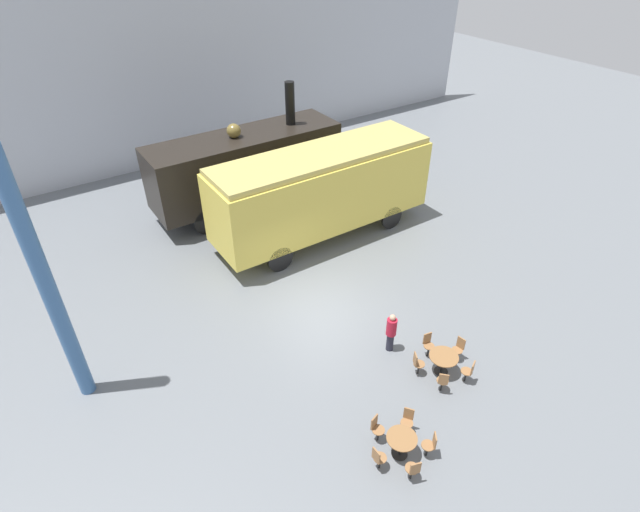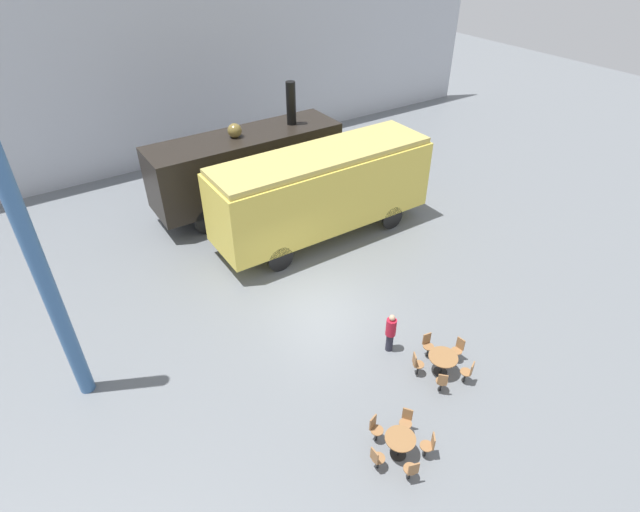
# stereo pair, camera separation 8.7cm
# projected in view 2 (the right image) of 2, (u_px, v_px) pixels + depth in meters

# --- Properties ---
(ground_plane) EXTENTS (80.00, 80.00, 0.00)m
(ground_plane) POSITION_uv_depth(u_px,v_px,m) (321.00, 310.00, 18.35)
(ground_plane) COLOR slate
(backdrop_wall) EXTENTS (44.00, 0.15, 9.00)m
(backdrop_wall) POSITION_uv_depth(u_px,v_px,m) (159.00, 83.00, 26.30)
(backdrop_wall) COLOR #B2B7C1
(backdrop_wall) RESTS_ON ground_plane
(steam_locomotive) EXTENTS (9.09, 2.59, 5.63)m
(steam_locomotive) POSITION_uv_depth(u_px,v_px,m) (247.00, 164.00, 23.44)
(steam_locomotive) COLOR black
(steam_locomotive) RESTS_ON ground_plane
(passenger_coach_vintage) EXTENTS (9.73, 2.83, 3.95)m
(passenger_coach_vintage) POSITION_uv_depth(u_px,v_px,m) (322.00, 188.00, 21.25)
(passenger_coach_vintage) COLOR #E0C64C
(passenger_coach_vintage) RESTS_ON ground_plane
(cafe_table_near) EXTENTS (0.83, 0.83, 0.72)m
(cafe_table_near) POSITION_uv_depth(u_px,v_px,m) (400.00, 442.00, 13.21)
(cafe_table_near) COLOR black
(cafe_table_near) RESTS_ON ground_plane
(cafe_table_mid) EXTENTS (0.92, 0.92, 0.70)m
(cafe_table_mid) POSITION_uv_depth(u_px,v_px,m) (443.00, 360.00, 15.59)
(cafe_table_mid) COLOR black
(cafe_table_mid) RESTS_ON ground_plane
(cafe_chair_0) EXTENTS (0.40, 0.40, 0.87)m
(cafe_chair_0) POSITION_uv_depth(u_px,v_px,m) (430.00, 444.00, 13.21)
(cafe_chair_0) COLOR black
(cafe_chair_0) RESTS_ON ground_plane
(cafe_chair_1) EXTENTS (0.40, 0.40, 0.87)m
(cafe_chair_1) POSITION_uv_depth(u_px,v_px,m) (406.00, 420.00, 13.84)
(cafe_chair_1) COLOR black
(cafe_chair_1) RESTS_ON ground_plane
(cafe_chair_2) EXTENTS (0.37, 0.39, 0.87)m
(cafe_chair_2) POSITION_uv_depth(u_px,v_px,m) (375.00, 427.00, 13.65)
(cafe_chair_2) COLOR black
(cafe_chair_2) RESTS_ON ground_plane
(cafe_chair_3) EXTENTS (0.36, 0.36, 0.87)m
(cafe_chair_3) POSITION_uv_depth(u_px,v_px,m) (376.00, 458.00, 12.89)
(cafe_chair_3) COLOR black
(cafe_chair_3) RESTS_ON ground_plane
(cafe_chair_4) EXTENTS (0.37, 0.39, 0.87)m
(cafe_chair_4) POSITION_uv_depth(u_px,v_px,m) (412.00, 470.00, 12.62)
(cafe_chair_4) COLOR black
(cafe_chair_4) RESTS_ON ground_plane
(cafe_chair_5) EXTENTS (0.39, 0.40, 0.87)m
(cafe_chair_5) POSITION_uv_depth(u_px,v_px,m) (469.00, 371.00, 15.28)
(cafe_chair_5) COLOR black
(cafe_chair_5) RESTS_ON ground_plane
(cafe_chair_6) EXTENTS (0.37, 0.36, 0.87)m
(cafe_chair_6) POSITION_uv_depth(u_px,v_px,m) (458.00, 348.00, 16.07)
(cafe_chair_6) COLOR black
(cafe_chair_6) RESTS_ON ground_plane
(cafe_chair_7) EXTENTS (0.36, 0.38, 0.87)m
(cafe_chair_7) POSITION_uv_depth(u_px,v_px,m) (428.00, 343.00, 16.24)
(cafe_chair_7) COLOR black
(cafe_chair_7) RESTS_ON ground_plane
(cafe_chair_8) EXTENTS (0.40, 0.39, 0.87)m
(cafe_chair_8) POSITION_uv_depth(u_px,v_px,m) (417.00, 363.00, 15.56)
(cafe_chair_8) COLOR black
(cafe_chair_8) RESTS_ON ground_plane
(cafe_chair_9) EXTENTS (0.40, 0.40, 0.87)m
(cafe_chair_9) POSITION_uv_depth(u_px,v_px,m) (442.00, 381.00, 14.96)
(cafe_chair_9) COLOR black
(cafe_chair_9) RESTS_ON ground_plane
(visitor_person) EXTENTS (0.34, 0.34, 1.52)m
(visitor_person) POSITION_uv_depth(u_px,v_px,m) (391.00, 332.00, 16.26)
(visitor_person) COLOR #262633
(visitor_person) RESTS_ON ground_plane
(support_pillar) EXTENTS (0.44, 0.44, 8.00)m
(support_pillar) POSITION_uv_depth(u_px,v_px,m) (47.00, 287.00, 13.07)
(support_pillar) COLOR #386093
(support_pillar) RESTS_ON ground_plane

